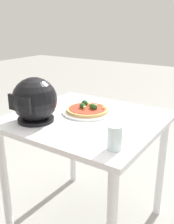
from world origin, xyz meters
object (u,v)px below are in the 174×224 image
at_px(dining_table, 87,135).
at_px(motorcycle_helmet, 35,101).
at_px(pizza, 87,109).
at_px(drinking_glass, 115,138).

bearing_deg(dining_table, motorcycle_helmet, 45.25).
xyz_separation_m(dining_table, motorcycle_helmet, (0.21, 0.21, 0.24)).
bearing_deg(pizza, drinking_glass, 137.28).
bearing_deg(dining_table, drinking_glass, 140.62).
bearing_deg(pizza, motorcycle_helmet, 59.08).
bearing_deg(dining_table, pizza, -60.52).
bearing_deg(motorcycle_helmet, pizza, -120.92).
xyz_separation_m(dining_table, drinking_glass, (-0.34, 0.28, 0.17)).
xyz_separation_m(pizza, drinking_glass, (-0.38, 0.35, 0.03)).
relative_size(dining_table, motorcycle_helmet, 3.42).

